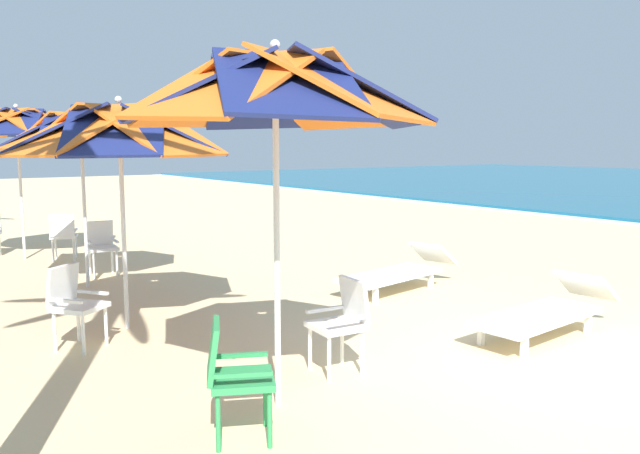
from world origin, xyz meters
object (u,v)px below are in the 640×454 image
Objects in this scene: plastic_chair_3 at (102,244)px; beach_umbrella_3 at (17,124)px; plastic_chair_0 at (342,319)px; plastic_chair_1 at (232,372)px; plastic_chair_5 at (63,234)px; beach_umbrella_1 at (120,132)px; beach_umbrella_2 at (81,133)px; sun_lounger_2 at (399,271)px; sun_lounger_1 at (547,310)px; plastic_chair_2 at (74,301)px; beach_umbrella_0 at (275,93)px.

beach_umbrella_3 is at bearing -161.47° from plastic_chair_3.
plastic_chair_0 is at bearing 8.95° from beach_umbrella_3.
plastic_chair_5 is at bearing 174.56° from plastic_chair_1.
beach_umbrella_1 is at bearing -154.82° from plastic_chair_0.
sun_lounger_2 is (2.81, 3.63, -1.98)m from beach_umbrella_2.
beach_umbrella_3 reaches higher than sun_lounger_1.
plastic_chair_2 is 0.40× the size of sun_lounger_1.
plastic_chair_0 is 0.33× the size of beach_umbrella_1.
plastic_chair_1 is at bearing 7.69° from plastic_chair_2.
beach_umbrella_0 is 6.42m from plastic_chair_3.
beach_umbrella_3 is at bearing -171.05° from plastic_chair_0.
sun_lounger_1 is at bearing 51.50° from beach_umbrella_1.
plastic_chair_2 is at bearing -5.70° from beach_umbrella_3.
plastic_chair_0 is 2.56m from sun_lounger_1.
plastic_chair_0 is 0.40× the size of sun_lounger_1.
beach_umbrella_0 reaches higher than plastic_chair_0.
plastic_chair_3 is at bearing 159.67° from plastic_chair_2.
beach_umbrella_3 is at bearing 174.30° from plastic_chair_2.
plastic_chair_0 is 1.00× the size of plastic_chair_3.
plastic_chair_1 is 0.33× the size of beach_umbrella_1.
plastic_chair_1 is 1.00× the size of plastic_chair_5.
plastic_chair_0 is 3.28m from beach_umbrella_1.
beach_umbrella_1 reaches higher than plastic_chair_3.
sun_lounger_1 is 2.59m from sun_lounger_2.
beach_umbrella_0 is 8.36m from beach_umbrella_3.
plastic_chair_3 and plastic_chair_5 have the same top height.
sun_lounger_2 is (-2.50, 3.58, -2.20)m from beach_umbrella_0.
beach_umbrella_2 is (-2.85, 0.90, 1.76)m from plastic_chair_2.
plastic_chair_5 is (-2.43, 0.25, -1.76)m from beach_umbrella_2.
plastic_chair_2 is at bearing -17.49° from beach_umbrella_2.
beach_umbrella_2 reaches higher than sun_lounger_2.
plastic_chair_3 is (-6.10, 0.40, -1.99)m from beach_umbrella_0.
sun_lounger_1 is at bearing 93.41° from plastic_chair_1.
sun_lounger_2 is (-2.59, 0.16, 0.00)m from sun_lounger_1.
beach_umbrella_0 is at bearing -91.47° from sun_lounger_1.
beach_umbrella_1 is (-3.18, 0.29, 1.73)m from plastic_chair_1.
plastic_chair_1 is 0.39× the size of sun_lounger_2.
beach_umbrella_2 is (-5.64, 0.52, 1.76)m from plastic_chair_1.
plastic_chair_5 is (-7.74, 0.20, -1.99)m from beach_umbrella_0.
plastic_chair_3 is 4.81m from sun_lounger_2.
plastic_chair_5 is at bearing 174.41° from beach_umbrella_1.
plastic_chair_5 is at bearing 42.25° from beach_umbrella_3.
beach_umbrella_2 is at bearing -29.77° from plastic_chair_3.
beach_umbrella_2 is 3.06× the size of plastic_chair_5.
beach_umbrella_3 is (-2.26, -0.76, 1.97)m from plastic_chair_3.
beach_umbrella_3 is (-3.04, -0.31, 0.20)m from beach_umbrella_2.
plastic_chair_0 is 5.78m from plastic_chair_3.
beach_umbrella_2 is at bearing -5.81° from plastic_chair_5.
sun_lounger_1 is at bearing 24.10° from beach_umbrella_3.
sun_lounger_1 is at bearing 59.68° from plastic_chair_2.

